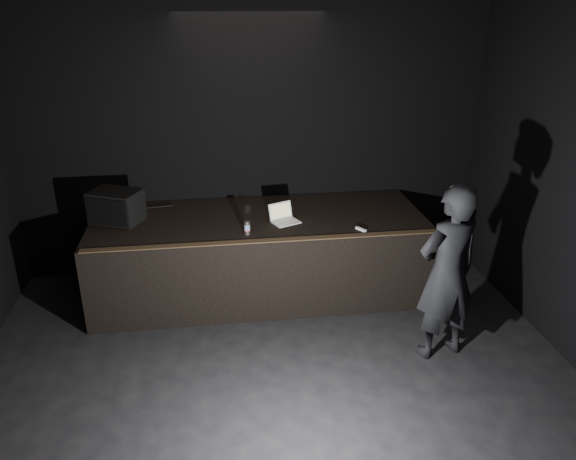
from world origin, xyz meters
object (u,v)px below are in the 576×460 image
at_px(stage_riser, 260,255).
at_px(laptop, 284,217).
at_px(person, 447,273).
at_px(stage_monitor, 116,206).
at_px(beer_can, 247,228).

bearing_deg(stage_riser, laptop, -30.85).
height_order(stage_riser, person, person).
relative_size(stage_riser, person, 2.14).
distance_m(stage_monitor, beer_can, 1.62).
relative_size(beer_can, person, 0.08).
distance_m(laptop, beer_can, 0.56).
height_order(stage_monitor, laptop, stage_monitor).
relative_size(stage_riser, stage_monitor, 5.92).
height_order(laptop, beer_can, laptop).
height_order(stage_riser, stage_monitor, stage_monitor).
xyz_separation_m(stage_monitor, laptop, (1.95, -0.27, -0.13)).
distance_m(stage_riser, laptop, 0.64).
bearing_deg(stage_monitor, laptop, 16.14).
distance_m(laptop, person, 2.04).
bearing_deg(stage_riser, stage_monitor, 176.31).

